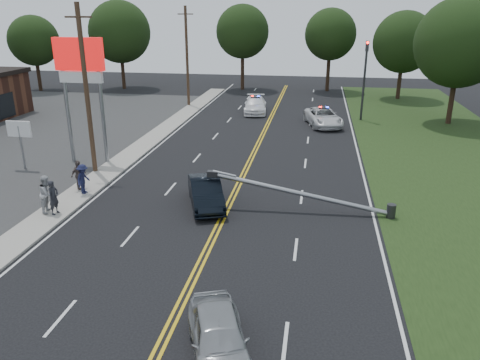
% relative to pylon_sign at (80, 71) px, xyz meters
% --- Properties ---
extents(ground, '(120.00, 120.00, 0.00)m').
position_rel_pylon_sign_xyz_m(ground, '(10.50, -14.00, -6.00)').
color(ground, black).
rests_on(ground, ground).
extents(sidewalk, '(1.80, 70.00, 0.12)m').
position_rel_pylon_sign_xyz_m(sidewalk, '(2.10, -4.00, -5.94)').
color(sidewalk, '#9A968B').
rests_on(sidewalk, ground).
extents(centerline_yellow, '(0.36, 80.00, 0.00)m').
position_rel_pylon_sign_xyz_m(centerline_yellow, '(10.50, -4.00, -5.99)').
color(centerline_yellow, gold).
rests_on(centerline_yellow, ground).
extents(pylon_sign, '(3.20, 0.35, 8.00)m').
position_rel_pylon_sign_xyz_m(pylon_sign, '(0.00, 0.00, 0.00)').
color(pylon_sign, gray).
rests_on(pylon_sign, ground).
extents(small_sign, '(1.60, 0.14, 3.10)m').
position_rel_pylon_sign_xyz_m(small_sign, '(-3.50, -2.00, -3.66)').
color(small_sign, gray).
rests_on(small_sign, ground).
extents(traffic_signal, '(0.28, 0.41, 7.05)m').
position_rel_pylon_sign_xyz_m(traffic_signal, '(18.80, 16.00, -1.79)').
color(traffic_signal, '#2D2D30').
rests_on(traffic_signal, ground).
extents(fallen_streetlight, '(9.36, 0.44, 1.91)m').
position_rel_pylon_sign_xyz_m(fallen_streetlight, '(14.69, -6.00, -5.08)').
color(fallen_streetlight, '#2D2D30').
rests_on(fallen_streetlight, ground).
extents(utility_pole_mid, '(1.60, 0.28, 10.00)m').
position_rel_pylon_sign_xyz_m(utility_pole_mid, '(1.30, -2.00, -0.91)').
color(utility_pole_mid, '#382619').
rests_on(utility_pole_mid, ground).
extents(utility_pole_far, '(1.60, 0.28, 10.00)m').
position_rel_pylon_sign_xyz_m(utility_pole_far, '(1.30, 20.00, -0.91)').
color(utility_pole_far, '#382619').
rests_on(utility_pole_far, ground).
extents(tree_4, '(6.02, 6.02, 9.08)m').
position_rel_pylon_sign_xyz_m(tree_4, '(-19.85, 26.68, 0.06)').
color(tree_4, black).
rests_on(tree_4, ground).
extents(tree_5, '(7.60, 7.60, 10.82)m').
position_rel_pylon_sign_xyz_m(tree_5, '(-10.05, 29.92, 1.02)').
color(tree_5, black).
rests_on(tree_5, ground).
extents(tree_6, '(6.50, 6.50, 10.34)m').
position_rel_pylon_sign_xyz_m(tree_6, '(5.17, 31.80, 1.08)').
color(tree_6, black).
rests_on(tree_6, ground).
extents(tree_7, '(6.17, 6.17, 9.90)m').
position_rel_pylon_sign_xyz_m(tree_7, '(15.86, 32.37, 0.80)').
color(tree_7, black).
rests_on(tree_7, ground).
extents(tree_8, '(6.72, 6.72, 9.61)m').
position_rel_pylon_sign_xyz_m(tree_8, '(23.82, 28.13, 0.24)').
color(tree_8, black).
rests_on(tree_8, ground).
extents(tree_9, '(7.60, 7.60, 10.78)m').
position_rel_pylon_sign_xyz_m(tree_9, '(26.42, 15.84, 0.98)').
color(tree_9, black).
rests_on(tree_9, ground).
extents(crashed_sedan, '(2.93, 4.66, 1.45)m').
position_rel_pylon_sign_xyz_m(crashed_sedan, '(9.35, -5.99, -5.27)').
color(crashed_sedan, black).
rests_on(crashed_sedan, ground).
extents(waiting_sedan, '(2.89, 4.34, 1.37)m').
position_rel_pylon_sign_xyz_m(waiting_sedan, '(12.34, -16.95, -5.31)').
color(waiting_sedan, '#9B9FA3').
rests_on(waiting_sedan, ground).
extents(emergency_a, '(3.78, 5.88, 1.51)m').
position_rel_pylon_sign_xyz_m(emergency_a, '(15.34, 13.16, -5.24)').
color(emergency_a, silver).
rests_on(emergency_a, ground).
extents(emergency_b, '(2.66, 5.40, 1.51)m').
position_rel_pylon_sign_xyz_m(emergency_b, '(8.74, 17.64, -5.24)').
color(emergency_b, white).
rests_on(emergency_b, ground).
extents(bystander_a, '(0.49, 0.68, 1.72)m').
position_rel_pylon_sign_xyz_m(bystander_a, '(2.34, -8.47, -5.02)').
color(bystander_a, '#212228').
rests_on(bystander_a, sidewalk).
extents(bystander_b, '(0.81, 0.99, 1.88)m').
position_rel_pylon_sign_xyz_m(bystander_b, '(1.89, -8.25, -4.94)').
color(bystander_b, '#A8A9AD').
rests_on(bystander_b, sidewalk).
extents(bystander_c, '(0.66, 1.09, 1.64)m').
position_rel_pylon_sign_xyz_m(bystander_c, '(2.45, -5.66, -5.06)').
color(bystander_c, '#171B3B').
rests_on(bystander_c, sidewalk).
extents(bystander_d, '(0.74, 1.05, 1.65)m').
position_rel_pylon_sign_xyz_m(bystander_d, '(1.89, -5.10, -5.05)').
color(bystander_d, '#5A4C48').
rests_on(bystander_d, sidewalk).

